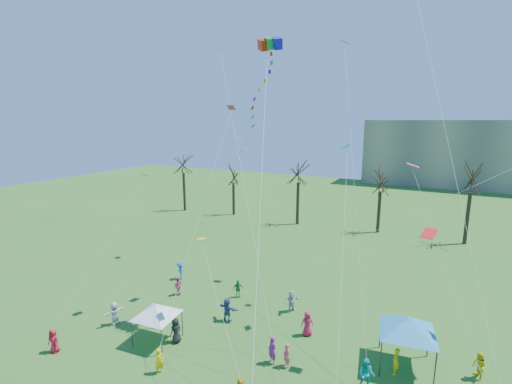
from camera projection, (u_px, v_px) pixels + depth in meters
The scene contains 7 objects.
distant_building at pixel (510, 155), 77.54m from camera, with size 60.00×14.00×15.00m, color gray.
bare_tree_row at pixel (381, 184), 46.32m from camera, with size 67.29×8.25×10.11m.
big_box_kite at pixel (260, 106), 23.49m from camera, with size 3.63×7.12×21.86m.
canopy_tent_white at pixel (157, 310), 24.09m from camera, with size 3.64×3.64×2.74m.
canopy_tent_blue at pixel (408, 325), 21.48m from camera, with size 4.42×4.42×3.35m.
festival_crowd at pixel (262, 337), 23.49m from camera, with size 26.11×13.36×1.86m.
small_kites_aloft at pixel (307, 145), 24.72m from camera, with size 27.39×17.56×32.45m.
Camera 1 is at (8.22, -12.33, 14.93)m, focal length 25.00 mm.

